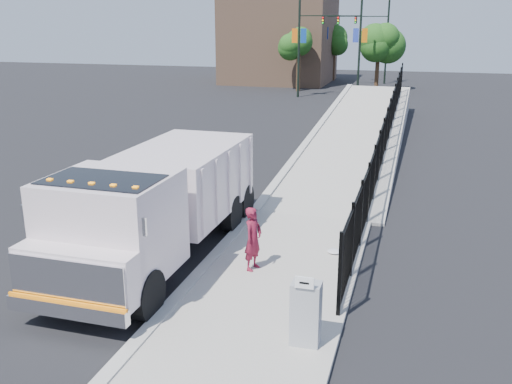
# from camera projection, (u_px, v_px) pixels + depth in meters

# --- Properties ---
(ground) EXTENTS (120.00, 120.00, 0.00)m
(ground) POSITION_uv_depth(u_px,v_px,m) (212.00, 263.00, 14.70)
(ground) COLOR black
(ground) RESTS_ON ground
(sidewalk) EXTENTS (3.55, 12.00, 0.12)m
(sidewalk) POSITION_uv_depth(u_px,v_px,m) (263.00, 307.00, 12.33)
(sidewalk) COLOR #9E998E
(sidewalk) RESTS_ON ground
(curb) EXTENTS (0.30, 12.00, 0.16)m
(curb) POSITION_uv_depth(u_px,v_px,m) (181.00, 295.00, 12.83)
(curb) COLOR #ADAAA3
(curb) RESTS_ON ground
(ramp) EXTENTS (3.95, 24.06, 3.19)m
(ramp) POSITION_uv_depth(u_px,v_px,m) (361.00, 144.00, 28.85)
(ramp) COLOR #9E998E
(ramp) RESTS_ON ground
(iron_fence) EXTENTS (0.10, 28.00, 1.80)m
(iron_fence) POSITION_uv_depth(u_px,v_px,m) (386.00, 144.00, 24.53)
(iron_fence) COLOR black
(iron_fence) RESTS_ON ground
(truck) EXTENTS (2.81, 8.37, 2.86)m
(truck) POSITION_uv_depth(u_px,v_px,m) (156.00, 201.00, 14.46)
(truck) COLOR black
(truck) RESTS_ON ground
(worker) EXTENTS (0.51, 0.66, 1.59)m
(worker) POSITION_uv_depth(u_px,v_px,m) (253.00, 239.00, 13.85)
(worker) COLOR maroon
(worker) RESTS_ON sidewalk
(utility_cabinet) EXTENTS (0.55, 0.40, 1.25)m
(utility_cabinet) POSITION_uv_depth(u_px,v_px,m) (306.00, 313.00, 10.68)
(utility_cabinet) COLOR gray
(utility_cabinet) RESTS_ON sidewalk
(arrow_sign) EXTENTS (0.35, 0.04, 0.22)m
(arrow_sign) POSITION_uv_depth(u_px,v_px,m) (304.00, 283.00, 10.26)
(arrow_sign) COLOR white
(arrow_sign) RESTS_ON utility_cabinet
(debris) EXTENTS (0.38, 0.38, 0.10)m
(debris) POSITION_uv_depth(u_px,v_px,m) (334.00, 251.00, 15.03)
(debris) COLOR silver
(debris) RESTS_ON sidewalk
(light_pole_0) EXTENTS (3.77, 0.22, 8.00)m
(light_pole_0) POSITION_uv_depth(u_px,v_px,m) (303.00, 41.00, 44.76)
(light_pole_0) COLOR black
(light_pole_0) RESTS_ON ground
(light_pole_1) EXTENTS (3.78, 0.22, 8.00)m
(light_pole_1) POSITION_uv_depth(u_px,v_px,m) (356.00, 41.00, 45.79)
(light_pole_1) COLOR black
(light_pole_1) RESTS_ON ground
(light_pole_2) EXTENTS (3.77, 0.22, 8.00)m
(light_pole_2) POSITION_uv_depth(u_px,v_px,m) (325.00, 38.00, 53.16)
(light_pole_2) COLOR black
(light_pole_2) RESTS_ON ground
(light_pole_3) EXTENTS (3.78, 0.22, 8.00)m
(light_pole_3) POSITION_uv_depth(u_px,v_px,m) (384.00, 38.00, 54.53)
(light_pole_3) COLOR black
(light_pole_3) RESTS_ON ground
(tree_0) EXTENTS (2.41, 2.41, 5.21)m
(tree_0) POSITION_uv_depth(u_px,v_px,m) (299.00, 45.00, 48.87)
(tree_0) COLOR #382314
(tree_0) RESTS_ON ground
(tree_1) EXTENTS (2.79, 2.79, 5.40)m
(tree_1) POSITION_uv_depth(u_px,v_px,m) (379.00, 44.00, 49.22)
(tree_1) COLOR #382314
(tree_1) RESTS_ON ground
(tree_2) EXTENTS (2.64, 2.64, 5.32)m
(tree_2) POSITION_uv_depth(u_px,v_px,m) (334.00, 41.00, 57.50)
(tree_2) COLOR #382314
(tree_2) RESTS_ON ground
(building) EXTENTS (10.00, 10.00, 8.00)m
(building) POSITION_uv_depth(u_px,v_px,m) (280.00, 41.00, 56.38)
(building) COLOR #8C664C
(building) RESTS_ON ground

